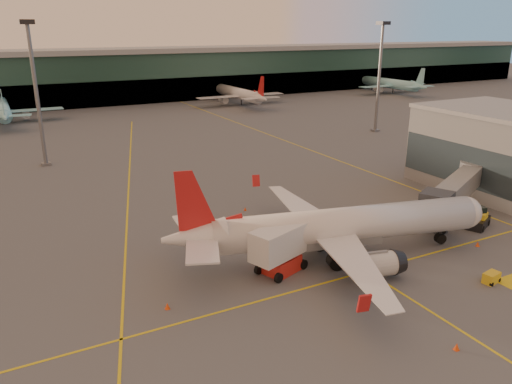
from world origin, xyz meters
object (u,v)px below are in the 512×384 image
catering_truck (280,247)px  pushback_tug (478,221)px  main_airplane (336,227)px  gpu_cart (492,278)px

catering_truck → pushback_tug: size_ratio=1.62×
main_airplane → pushback_tug: (21.60, -1.34, -2.82)m
gpu_cart → pushback_tug: 15.36m
catering_truck → gpu_cart: catering_truck is taller
catering_truck → gpu_cart: 21.38m
pushback_tug → main_airplane: bearing=152.3°
gpu_cart → pushback_tug: (11.07, 10.65, 0.29)m
main_airplane → pushback_tug: bearing=9.8°
main_airplane → catering_truck: 7.18m
gpu_cart → catering_truck: bearing=136.2°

